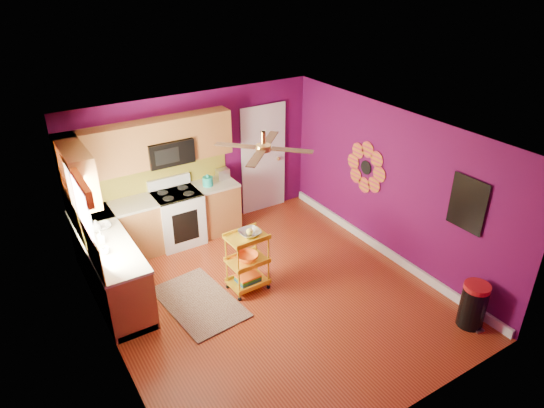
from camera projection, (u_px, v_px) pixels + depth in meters
ground at (272, 296)px, 7.20m from camera, size 5.00×5.00×0.00m
room_envelope at (273, 198)px, 6.46m from camera, size 4.54×5.04×2.52m
lower_cabinets at (140, 242)px, 7.73m from camera, size 2.81×2.31×0.94m
electric_range at (178, 217)px, 8.35m from camera, size 0.76×0.66×1.13m
upper_cabinetry at (128, 154)px, 7.42m from camera, size 2.80×2.30×1.26m
left_window at (80, 201)px, 6.15m from camera, size 0.08×1.35×1.08m
panel_door at (263, 160)px, 9.22m from camera, size 0.95×0.11×2.15m
right_wall_art at (408, 183)px, 7.32m from camera, size 0.04×2.74×1.04m
ceiling_fan at (263, 147)px, 6.29m from camera, size 1.01×1.01×0.26m
shag_rug at (199, 302)px, 7.06m from camera, size 1.05×1.56×0.02m
rolling_cart at (248, 259)px, 7.12m from camera, size 0.59×0.44×1.04m
trash_can at (473, 305)px, 6.50m from camera, size 0.42×0.43×0.66m
teal_kettle at (208, 181)px, 8.37m from camera, size 0.18×0.18×0.21m
toaster at (223, 174)px, 8.64m from camera, size 0.22×0.15×0.18m
soap_bottle_a at (100, 237)px, 6.70m from camera, size 0.09×0.09×0.20m
soap_bottle_b at (96, 226)px, 6.99m from camera, size 0.14×0.14×0.18m
counter_dish at (102, 226)px, 7.09m from camera, size 0.26×0.26×0.06m
counter_cup at (106, 251)px, 6.49m from camera, size 0.12×0.12×0.09m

